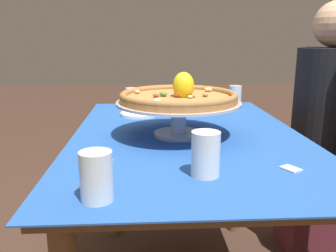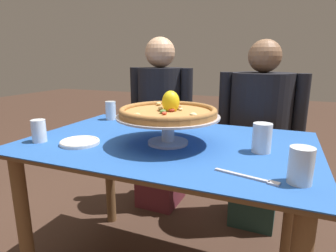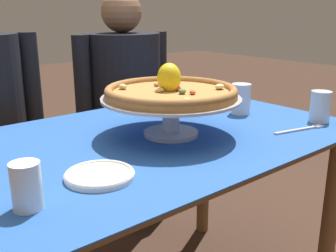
# 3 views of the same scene
# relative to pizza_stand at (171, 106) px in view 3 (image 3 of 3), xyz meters

# --- Properties ---
(dining_table) EXTENTS (1.25, 0.82, 0.71)m
(dining_table) POSITION_rel_pizza_stand_xyz_m (-0.02, 0.04, -0.20)
(dining_table) COLOR brown
(dining_table) RESTS_ON ground
(pizza_stand) EXTENTS (0.44, 0.44, 0.12)m
(pizza_stand) POSITION_rel_pizza_stand_xyz_m (0.00, 0.00, 0.00)
(pizza_stand) COLOR #B7B7C1
(pizza_stand) RESTS_ON dining_table
(pizza) EXTENTS (0.41, 0.41, 0.10)m
(pizza) POSITION_rel_pizza_stand_xyz_m (0.00, 0.00, 0.05)
(pizza) COLOR #AD753D
(pizza) RESTS_ON pizza_stand
(water_glass_side_right) EXTENTS (0.07, 0.07, 0.11)m
(water_glass_side_right) POSITION_rel_pizza_stand_xyz_m (0.38, 0.03, -0.04)
(water_glass_side_right) COLOR white
(water_glass_side_right) RESTS_ON dining_table
(water_glass_front_right) EXTENTS (0.07, 0.07, 0.11)m
(water_glass_front_right) POSITION_rel_pizza_stand_xyz_m (0.51, -0.22, -0.05)
(water_glass_front_right) COLOR silver
(water_glass_front_right) RESTS_ON dining_table
(water_glass_front_left) EXTENTS (0.06, 0.06, 0.10)m
(water_glass_front_left) POSITION_rel_pizza_stand_xyz_m (-0.54, -0.19, -0.05)
(water_glass_front_left) COLOR white
(water_glass_front_left) RESTS_ON dining_table
(side_plate) EXTENTS (0.17, 0.17, 0.02)m
(side_plate) POSITION_rel_pizza_stand_xyz_m (-0.35, -0.15, -0.08)
(side_plate) COLOR white
(side_plate) RESTS_ON dining_table
(dinner_fork) EXTENTS (0.20, 0.06, 0.01)m
(dinner_fork) POSITION_rel_pizza_stand_xyz_m (0.37, -0.24, -0.09)
(dinner_fork) COLOR #B7B7C1
(dinner_fork) RESTS_ON dining_table
(sugar_packet) EXTENTS (0.06, 0.06, 0.00)m
(sugar_packet) POSITION_rel_pizza_stand_xyz_m (0.35, 0.27, -0.09)
(sugar_packet) COLOR silver
(sugar_packet) RESTS_ON dining_table
(diner_right) EXTENTS (0.53, 0.38, 1.18)m
(diner_right) POSITION_rel_pizza_stand_xyz_m (0.32, 0.75, -0.22)
(diner_right) COLOR #1E3833
(diner_right) RESTS_ON ground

